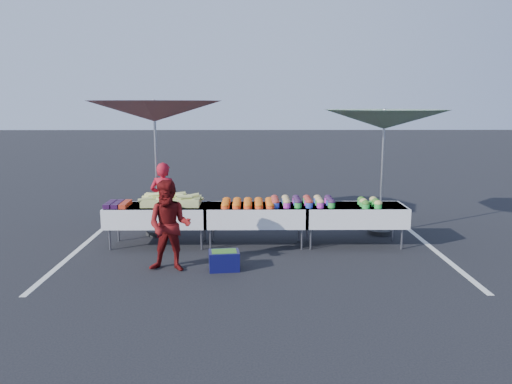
{
  "coord_description": "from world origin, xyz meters",
  "views": [
    {
      "loc": [
        -0.08,
        -8.94,
        2.6
      ],
      "look_at": [
        0.0,
        0.0,
        1.0
      ],
      "focal_mm": 35.0,
      "sensor_mm": 36.0,
      "label": 1
    }
  ],
  "objects_px": {
    "table_center": "(256,214)",
    "umbrella_left": "(154,112)",
    "umbrella_right": "(384,120)",
    "customer": "(170,226)",
    "table_left": "(158,214)",
    "vendor": "(164,200)",
    "storage_bin": "(224,260)",
    "table_right": "(354,214)"
  },
  "relations": [
    {
      "from": "table_left",
      "to": "vendor",
      "type": "distance_m",
      "value": 0.57
    },
    {
      "from": "customer",
      "to": "umbrella_right",
      "type": "height_order",
      "value": "umbrella_right"
    },
    {
      "from": "customer",
      "to": "umbrella_left",
      "type": "relative_size",
      "value": 0.52
    },
    {
      "from": "table_left",
      "to": "storage_bin",
      "type": "height_order",
      "value": "table_left"
    },
    {
      "from": "table_left",
      "to": "storage_bin",
      "type": "bearing_deg",
      "value": -47.2
    },
    {
      "from": "storage_bin",
      "to": "umbrella_right",
      "type": "bearing_deg",
      "value": 29.29
    },
    {
      "from": "table_right",
      "to": "umbrella_left",
      "type": "height_order",
      "value": "umbrella_left"
    },
    {
      "from": "vendor",
      "to": "customer",
      "type": "distance_m",
      "value": 2.0
    },
    {
      "from": "table_center",
      "to": "table_right",
      "type": "relative_size",
      "value": 1.0
    },
    {
      "from": "table_right",
      "to": "umbrella_right",
      "type": "distance_m",
      "value": 1.99
    },
    {
      "from": "umbrella_right",
      "to": "table_right",
      "type": "bearing_deg",
      "value": -131.19
    },
    {
      "from": "table_right",
      "to": "umbrella_left",
      "type": "relative_size",
      "value": 0.67
    },
    {
      "from": "table_left",
      "to": "table_right",
      "type": "bearing_deg",
      "value": 0.0
    },
    {
      "from": "table_center",
      "to": "customer",
      "type": "height_order",
      "value": "customer"
    },
    {
      "from": "umbrella_left",
      "to": "storage_bin",
      "type": "distance_m",
      "value": 3.46
    },
    {
      "from": "storage_bin",
      "to": "table_left",
      "type": "bearing_deg",
      "value": 126.14
    },
    {
      "from": "customer",
      "to": "storage_bin",
      "type": "height_order",
      "value": "customer"
    },
    {
      "from": "table_left",
      "to": "umbrella_left",
      "type": "relative_size",
      "value": 0.67
    },
    {
      "from": "table_center",
      "to": "table_right",
      "type": "bearing_deg",
      "value": 0.0
    },
    {
      "from": "vendor",
      "to": "storage_bin",
      "type": "xyz_separation_m",
      "value": [
        1.26,
        -1.94,
        -0.58
      ]
    },
    {
      "from": "table_left",
      "to": "umbrella_left",
      "type": "distance_m",
      "value": 2.01
    },
    {
      "from": "table_center",
      "to": "umbrella_left",
      "type": "xyz_separation_m",
      "value": [
        -1.95,
        0.8,
        1.84
      ]
    },
    {
      "from": "vendor",
      "to": "storage_bin",
      "type": "bearing_deg",
      "value": 134.34
    },
    {
      "from": "table_left",
      "to": "vendor",
      "type": "xyz_separation_m",
      "value": [
        0.02,
        0.55,
        0.16
      ]
    },
    {
      "from": "table_center",
      "to": "umbrella_right",
      "type": "height_order",
      "value": "umbrella_right"
    },
    {
      "from": "table_center",
      "to": "customer",
      "type": "distance_m",
      "value": 1.96
    },
    {
      "from": "table_right",
      "to": "umbrella_left",
      "type": "bearing_deg",
      "value": 167.97
    },
    {
      "from": "table_center",
      "to": "umbrella_left",
      "type": "bearing_deg",
      "value": 157.73
    },
    {
      "from": "umbrella_left",
      "to": "umbrella_right",
      "type": "xyz_separation_m",
      "value": [
        4.45,
        0.0,
        -0.16
      ]
    },
    {
      "from": "table_right",
      "to": "umbrella_right",
      "type": "relative_size",
      "value": 0.57
    },
    {
      "from": "table_center",
      "to": "storage_bin",
      "type": "height_order",
      "value": "table_center"
    },
    {
      "from": "table_center",
      "to": "umbrella_left",
      "type": "distance_m",
      "value": 2.8
    },
    {
      "from": "table_left",
      "to": "umbrella_left",
      "type": "height_order",
      "value": "umbrella_left"
    },
    {
      "from": "vendor",
      "to": "customer",
      "type": "relative_size",
      "value": 1.03
    },
    {
      "from": "vendor",
      "to": "customer",
      "type": "xyz_separation_m",
      "value": [
        0.42,
        -1.96,
        -0.02
      ]
    },
    {
      "from": "umbrella_right",
      "to": "vendor",
      "type": "bearing_deg",
      "value": -176.66
    },
    {
      "from": "table_left",
      "to": "table_center",
      "type": "bearing_deg",
      "value": 0.0
    },
    {
      "from": "table_center",
      "to": "table_right",
      "type": "distance_m",
      "value": 1.8
    },
    {
      "from": "customer",
      "to": "table_right",
      "type": "bearing_deg",
      "value": 30.01
    },
    {
      "from": "vendor",
      "to": "umbrella_right",
      "type": "relative_size",
      "value": 0.46
    },
    {
      "from": "vendor",
      "to": "storage_bin",
      "type": "relative_size",
      "value": 2.91
    },
    {
      "from": "table_center",
      "to": "vendor",
      "type": "xyz_separation_m",
      "value": [
        -1.78,
        0.55,
        0.16
      ]
    }
  ]
}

